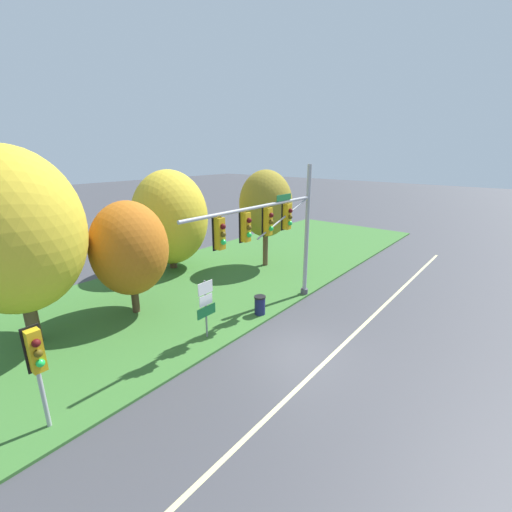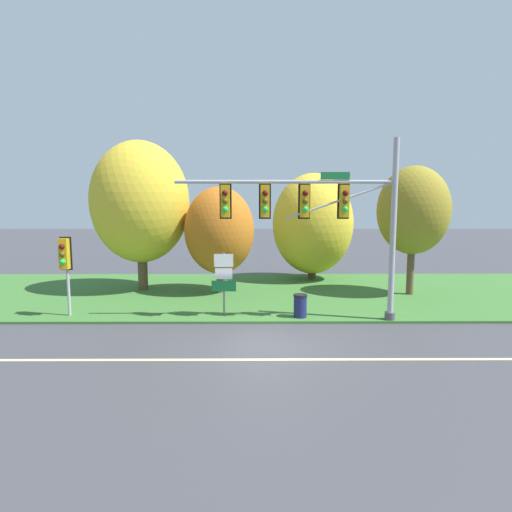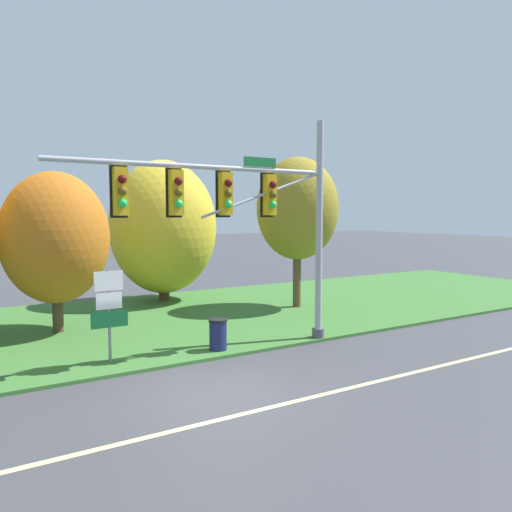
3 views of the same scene
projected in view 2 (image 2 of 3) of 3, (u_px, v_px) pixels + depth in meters
name	position (u px, v px, depth m)	size (l,w,h in m)	color
ground_plane	(266.00, 346.00, 12.95)	(160.00, 160.00, 0.00)	#3D3D42
lane_stripe	(268.00, 360.00, 11.76)	(36.00, 0.16, 0.01)	beige
grass_verge	(261.00, 292.00, 21.14)	(48.00, 11.50, 0.10)	#386B2D
traffic_signal_mast	(319.00, 211.00, 15.19)	(8.55, 0.49, 6.99)	#9EA0A5
pedestrian_signal_near_kerb	(65.00, 259.00, 15.89)	(0.46, 0.55, 3.23)	#9EA0A5
route_sign_post	(224.00, 277.00, 16.28)	(1.00, 0.08, 2.56)	slate
tree_nearest_road	(140.00, 202.00, 21.12)	(5.12, 5.12, 7.90)	brown
tree_left_of_mast	(219.00, 231.00, 20.56)	(3.58, 3.58, 5.48)	#4C3823
tree_behind_signpost	(313.00, 224.00, 24.53)	(4.92, 4.92, 6.51)	#4C3823
tree_mid_verge	(413.00, 211.00, 19.95)	(3.52, 3.52, 6.47)	brown
trash_bin	(300.00, 306.00, 16.01)	(0.56, 0.56, 0.93)	#191E4C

